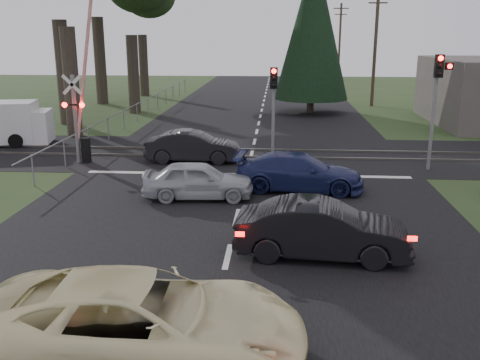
# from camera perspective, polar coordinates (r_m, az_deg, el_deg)

# --- Properties ---
(ground) EXTENTS (120.00, 120.00, 0.00)m
(ground) POSITION_cam_1_polar(r_m,az_deg,el_deg) (13.73, -1.31, -8.18)
(ground) COLOR #2C3E1C
(ground) RESTS_ON ground
(road) EXTENTS (14.00, 100.00, 0.01)m
(road) POSITION_cam_1_polar(r_m,az_deg,el_deg) (23.22, 0.99, 1.70)
(road) COLOR black
(road) RESTS_ON ground
(rail_corridor) EXTENTS (120.00, 8.00, 0.01)m
(rail_corridor) POSITION_cam_1_polar(r_m,az_deg,el_deg) (25.16, 1.24, 2.78)
(rail_corridor) COLOR black
(rail_corridor) RESTS_ON ground
(stop_line) EXTENTS (13.00, 0.35, 0.00)m
(stop_line) POSITION_cam_1_polar(r_m,az_deg,el_deg) (21.47, 0.73, 0.59)
(stop_line) COLOR silver
(stop_line) RESTS_ON ground
(rail_near) EXTENTS (120.00, 0.12, 0.10)m
(rail_near) POSITION_cam_1_polar(r_m,az_deg,el_deg) (24.37, 1.15, 2.47)
(rail_near) COLOR #59544C
(rail_near) RESTS_ON ground
(rail_far) EXTENTS (120.00, 0.12, 0.10)m
(rail_far) POSITION_cam_1_polar(r_m,az_deg,el_deg) (25.93, 1.33, 3.25)
(rail_far) COLOR #59544C
(rail_far) RESTS_ON ground
(crossing_signal) EXTENTS (1.62, 0.38, 6.96)m
(crossing_signal) POSITION_cam_1_polar(r_m,az_deg,el_deg) (24.12, -16.66, 6.55)
(crossing_signal) COLOR slate
(crossing_signal) RESTS_ON ground
(traffic_signal_right) EXTENTS (0.68, 0.48, 4.70)m
(traffic_signal_right) POSITION_cam_1_polar(r_m,az_deg,el_deg) (23.00, 20.33, 9.00)
(traffic_signal_right) COLOR slate
(traffic_signal_right) RESTS_ON ground
(traffic_signal_center) EXTENTS (0.32, 0.48, 4.10)m
(traffic_signal_center) POSITION_cam_1_polar(r_m,az_deg,el_deg) (23.36, 3.60, 8.74)
(traffic_signal_center) COLOR slate
(traffic_signal_center) RESTS_ON ground
(utility_pole_mid) EXTENTS (1.80, 0.26, 9.00)m
(utility_pole_mid) POSITION_cam_1_polar(r_m,az_deg,el_deg) (43.16, 14.24, 13.89)
(utility_pole_mid) COLOR #4C3D2D
(utility_pole_mid) RESTS_ON ground
(utility_pole_far) EXTENTS (1.80, 0.26, 9.00)m
(utility_pole_far) POSITION_cam_1_polar(r_m,az_deg,el_deg) (67.93, 10.59, 14.46)
(utility_pole_far) COLOR #4C3D2D
(utility_pole_far) RESTS_ON ground
(conifer_tree) EXTENTS (5.20, 5.20, 11.00)m
(conifer_tree) POSITION_cam_1_polar(r_m,az_deg,el_deg) (38.60, 7.80, 15.97)
(conifer_tree) COLOR #473D33
(conifer_tree) RESTS_ON ground
(fence_left) EXTENTS (0.10, 36.00, 1.20)m
(fence_left) POSITION_cam_1_polar(r_m,az_deg,el_deg) (36.58, -10.28, 6.48)
(fence_left) COLOR slate
(fence_left) RESTS_ON ground
(cream_coupe) EXTENTS (5.72, 2.74, 1.57)m
(cream_coupe) POSITION_cam_1_polar(r_m,az_deg,el_deg) (9.45, -10.67, -14.73)
(cream_coupe) COLOR #FCF1B5
(cream_coupe) RESTS_ON ground
(dark_hatchback) EXTENTS (4.45, 1.85, 1.43)m
(dark_hatchback) POSITION_cam_1_polar(r_m,az_deg,el_deg) (13.63, 8.74, -5.30)
(dark_hatchback) COLOR black
(dark_hatchback) RESTS_ON ground
(silver_car) EXTENTS (3.86, 1.78, 1.28)m
(silver_car) POSITION_cam_1_polar(r_m,az_deg,el_deg) (18.31, -4.50, -0.03)
(silver_car) COLOR #A8AAB0
(silver_car) RESTS_ON ground
(blue_sedan) EXTENTS (4.76, 2.27, 1.34)m
(blue_sedan) POSITION_cam_1_polar(r_m,az_deg,el_deg) (19.34, 6.33, 0.85)
(blue_sedan) COLOR #1A2150
(blue_sedan) RESTS_ON ground
(dark_car_far) EXTENTS (4.13, 1.48, 1.36)m
(dark_car_far) POSITION_cam_1_polar(r_m,az_deg,el_deg) (23.64, -5.03, 3.57)
(dark_car_far) COLOR black
(dark_car_far) RESTS_ON ground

